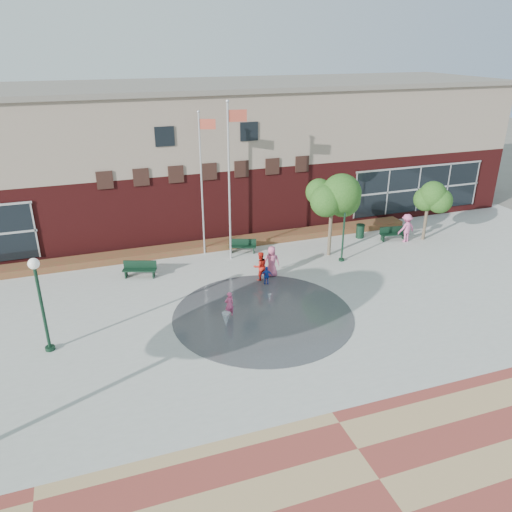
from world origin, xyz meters
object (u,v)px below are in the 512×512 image
object	(u,v)px
bench_left	(140,272)
trash_can	(360,231)
flagpole_right	(230,175)
flagpole_left	(202,178)
child_splash	(229,304)

from	to	relation	value
bench_left	trash_can	world-z (taller)	trash_can
flagpole_right	flagpole_left	bearing A→B (deg)	143.92
flagpole_right	child_splash	xyz separation A→B (m)	(-1.99, -6.35, -4.37)
flagpole_right	child_splash	distance (m)	7.96
bench_left	trash_can	bearing A→B (deg)	24.53
trash_can	bench_left	bearing A→B (deg)	-174.99
flagpole_left	trash_can	bearing A→B (deg)	14.93
flagpole_right	bench_left	world-z (taller)	flagpole_right
bench_left	trash_can	size ratio (longest dim) A/B	2.03
bench_left	trash_can	distance (m)	14.20
flagpole_left	flagpole_right	bearing A→B (deg)	-24.58
flagpole_right	bench_left	distance (m)	7.19
flagpole_left	bench_left	size ratio (longest dim) A/B	4.51
flagpole_right	child_splash	size ratio (longest dim) A/B	7.08
flagpole_right	trash_can	xyz separation A→B (m)	(8.77, 0.46, -4.54)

